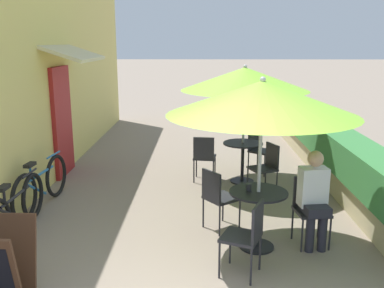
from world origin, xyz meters
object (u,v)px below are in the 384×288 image
cafe_chair_near_right (217,195)px  cafe_chair_near_back (247,233)px  patio_umbrella_mid (245,79)px  bicycle_second (41,185)px  patio_umbrella_near (262,98)px  cafe_chair_mid_left (258,147)px  coffee_cup_near (249,187)px  menu_board (2,269)px  bicycle_leaning (16,209)px  cafe_chair_near_left (310,205)px  seated_patron_near_left (314,195)px  patio_table_mid (243,155)px  patio_table_near (258,208)px  cafe_chair_mid_back (266,165)px  cafe_chair_mid_right (204,155)px

cafe_chair_near_right → cafe_chair_near_back: same height
patio_umbrella_mid → bicycle_second: (-3.27, -1.34, -1.54)m
patio_umbrella_near → cafe_chair_mid_left: bearing=82.5°
coffee_cup_near → menu_board: 2.89m
patio_umbrella_mid → cafe_chair_mid_left: patio_umbrella_mid is taller
patio_umbrella_mid → cafe_chair_mid_left: bearing=59.3°
bicycle_leaning → cafe_chair_near_left: bearing=-0.8°
coffee_cup_near → menu_board: bearing=-151.0°
bicycle_leaning → seated_patron_near_left: bearing=-2.4°
cafe_chair_near_left → patio_table_mid: cafe_chair_near_left is taller
patio_umbrella_mid → menu_board: (-2.69, -3.96, -1.47)m
patio_umbrella_near → patio_umbrella_mid: (0.06, 2.61, 0.00)m
seated_patron_near_left → cafe_chair_mid_left: bearing=-92.1°
seated_patron_near_left → cafe_chair_mid_left: size_ratio=1.44×
cafe_chair_mid_left → patio_table_near: bearing=29.5°
patio_table_near → cafe_chair_mid_left: bearing=82.5°
patio_umbrella_near → cafe_chair_near_back: size_ratio=2.62×
cafe_chair_near_left → coffee_cup_near: (-0.81, -0.13, 0.28)m
cafe_chair_mid_back → bicycle_second: (-3.61, -0.72, -0.14)m
cafe_chair_near_left → bicycle_leaning: 3.90m
seated_patron_near_left → bicycle_second: seated_patron_near_left is taller
menu_board → bicycle_second: bearing=102.7°
cafe_chair_mid_back → seated_patron_near_left: bearing=165.6°
cafe_chair_near_back → bicycle_leaning: 3.17m
bicycle_leaning → bicycle_second: size_ratio=0.99×
cafe_chair_near_right → cafe_chair_near_back: 1.23m
seated_patron_near_left → cafe_chair_near_right: seated_patron_near_left is taller
cafe_chair_mid_right → menu_board: 4.44m
patio_umbrella_near → bicycle_leaning: 3.57m
cafe_chair_near_back → menu_board: menu_board is taller
cafe_chair_mid_right → patio_table_near: bearing=-69.2°
cafe_chair_near_right → bicycle_leaning: cafe_chair_near_right is taller
patio_table_mid → bicycle_leaning: bicycle_leaning is taller
patio_umbrella_mid → patio_table_mid: bearing=-90.0°
cafe_chair_mid_right → cafe_chair_mid_back: same height
seated_patron_near_left → cafe_chair_near_back: 1.18m
seated_patron_near_left → menu_board: bearing=15.7°
patio_umbrella_mid → bicycle_leaning: size_ratio=1.30×
patio_table_near → cafe_chair_mid_left: 3.25m
bicycle_second → cafe_chair_mid_back: bearing=17.7°
patio_table_near → cafe_chair_mid_back: 2.04m
seated_patron_near_left → cafe_chair_mid_back: 1.97m
patio_table_near → patio_umbrella_near: bearing=135.0°
seated_patron_near_left → coffee_cup_near: size_ratio=13.89×
patio_umbrella_near → patio_umbrella_mid: bearing=88.7°
patio_umbrella_near → bicycle_leaning: (-3.20, 0.33, -1.55)m
cafe_chair_mid_back → patio_umbrella_near: bearing=145.4°
patio_table_near → coffee_cup_near: bearing=163.3°
cafe_chair_near_left → cafe_chair_mid_back: (-0.28, 1.83, 0.00)m
cafe_chair_mid_back → menu_board: bearing=114.8°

